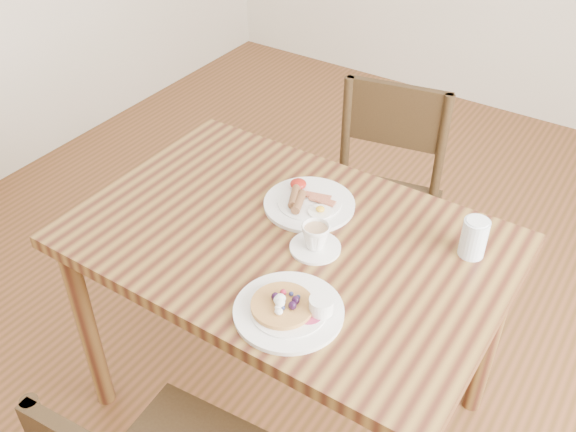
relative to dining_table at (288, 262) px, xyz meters
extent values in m
plane|color=#583819|center=(0.00, 0.00, -0.65)|extent=(5.00, 5.00, 0.00)
cube|color=brown|center=(0.00, 0.00, 0.08)|extent=(1.20, 0.80, 0.04)
cylinder|color=brown|center=(-0.54, -0.34, -0.30)|extent=(0.06, 0.06, 0.71)
cylinder|color=brown|center=(0.54, 0.34, -0.30)|extent=(0.06, 0.06, 0.71)
cylinder|color=brown|center=(-0.54, 0.34, -0.30)|extent=(0.06, 0.06, 0.71)
cube|color=#312211|center=(-0.01, 0.59, -0.20)|extent=(0.49, 0.49, 0.04)
cylinder|color=#312211|center=(-0.15, 0.38, -0.44)|extent=(0.04, 0.04, 0.43)
cylinder|color=#312211|center=(0.20, 0.45, -0.44)|extent=(0.04, 0.04, 0.43)
cylinder|color=#312211|center=(-0.22, 0.73, -0.44)|extent=(0.04, 0.04, 0.43)
cylinder|color=#312211|center=(0.13, 0.80, -0.44)|extent=(0.04, 0.04, 0.43)
cylinder|color=#312211|center=(0.13, 0.80, 0.01)|extent=(0.04, 0.04, 0.43)
cylinder|color=#312211|center=(-0.22, 0.73, 0.01)|extent=(0.04, 0.04, 0.43)
cube|color=#312211|center=(-0.04, 0.78, 0.11)|extent=(0.38, 0.10, 0.24)
cylinder|color=white|center=(0.16, -0.24, 0.10)|extent=(0.27, 0.27, 0.01)
cylinder|color=white|center=(0.16, -0.24, 0.11)|extent=(0.19, 0.19, 0.01)
cylinder|color=#B22D59|center=(0.21, -0.23, 0.12)|extent=(0.07, 0.07, 0.00)
cylinder|color=#C68C47|center=(0.15, -0.25, 0.12)|extent=(0.15, 0.15, 0.01)
ellipsoid|color=white|center=(0.14, -0.25, 0.14)|extent=(0.03, 0.03, 0.02)
ellipsoid|color=white|center=(0.16, -0.28, 0.13)|extent=(0.02, 0.02, 0.01)
cylinder|color=white|center=(0.23, -0.21, 0.13)|extent=(0.06, 0.06, 0.04)
cylinder|color=#591E07|center=(0.23, -0.21, 0.15)|extent=(0.05, 0.05, 0.00)
sphere|color=black|center=(0.18, -0.23, 0.14)|extent=(0.02, 0.02, 0.02)
sphere|color=#1E234C|center=(0.18, -0.21, 0.13)|extent=(0.01, 0.01, 0.01)
sphere|color=#1E234C|center=(0.15, -0.20, 0.13)|extent=(0.01, 0.01, 0.01)
sphere|color=#B21938|center=(0.14, -0.23, 0.13)|extent=(0.02, 0.02, 0.02)
sphere|color=black|center=(0.13, -0.25, 0.14)|extent=(0.02, 0.02, 0.02)
sphere|color=#1E234C|center=(0.15, -0.27, 0.13)|extent=(0.01, 0.01, 0.01)
sphere|color=black|center=(0.17, -0.25, 0.14)|extent=(0.02, 0.02, 0.02)
sphere|color=#1E234C|center=(0.23, -0.29, 0.12)|extent=(0.01, 0.01, 0.01)
sphere|color=#B21938|center=(0.24, -0.25, 0.12)|extent=(0.01, 0.01, 0.01)
sphere|color=black|center=(0.24, -0.21, 0.12)|extent=(0.02, 0.02, 0.02)
cylinder|color=white|center=(-0.02, 0.15, 0.10)|extent=(0.27, 0.27, 0.01)
cylinder|color=white|center=(-0.02, 0.15, 0.11)|extent=(0.19, 0.19, 0.01)
cylinder|color=brown|center=(-0.06, 0.13, 0.13)|extent=(0.06, 0.10, 0.03)
cylinder|color=brown|center=(-0.04, 0.12, 0.13)|extent=(0.06, 0.10, 0.03)
cube|color=maroon|center=(-0.01, 0.18, 0.12)|extent=(0.08, 0.04, 0.01)
cube|color=maroon|center=(0.01, 0.17, 0.12)|extent=(0.08, 0.03, 0.01)
cylinder|color=white|center=(0.03, 0.12, 0.12)|extent=(0.07, 0.07, 0.00)
ellipsoid|color=yellow|center=(0.03, 0.12, 0.13)|extent=(0.03, 0.03, 0.01)
ellipsoid|color=#A5190F|center=(-0.09, 0.19, 0.13)|extent=(0.05, 0.05, 0.03)
cylinder|color=white|center=(0.09, 0.00, 0.10)|extent=(0.14, 0.14, 0.01)
imported|color=white|center=(0.09, 0.00, 0.14)|extent=(0.11, 0.11, 0.07)
cylinder|color=tan|center=(0.09, 0.00, 0.17)|extent=(0.07, 0.07, 0.00)
cylinder|color=silver|center=(0.45, 0.21, 0.15)|extent=(0.07, 0.07, 0.11)
camera|label=1|loc=(0.76, -1.15, 1.24)|focal=40.00mm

